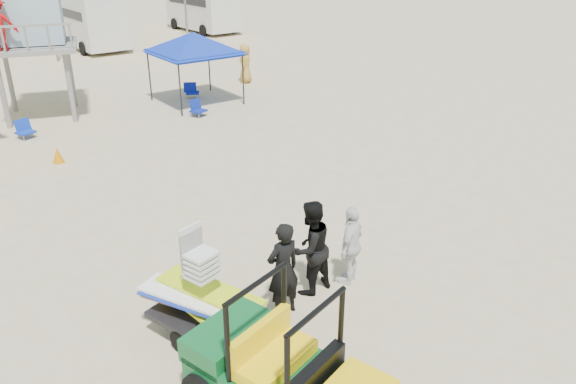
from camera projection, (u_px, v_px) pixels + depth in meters
ground at (367, 316)px, 10.32m from camera, size 140.00×140.00×0.00m
utility_cart at (286, 367)px, 7.72m from camera, size 2.01×3.01×2.10m
surf_trailer at (201, 299)px, 9.48m from camera, size 1.55×2.27×1.91m
man_left at (283, 270)px, 10.05m from camera, size 0.69×0.47×1.85m
man_mid at (310, 248)px, 10.70m from camera, size 0.97×0.78×1.92m
man_right at (351, 245)px, 11.05m from camera, size 1.05×0.79×1.66m
lifeguard_tower at (23, 18)px, 20.28m from camera, size 3.94×3.94×4.94m
canopy_blue at (193, 36)px, 22.46m from camera, size 3.08×3.08×3.28m
cone_near at (58, 155)px, 17.22m from camera, size 0.34×0.34×0.50m
beach_chair_a at (24, 129)px, 19.34m from camera, size 0.67×0.72×0.64m
beach_chair_b at (197, 108)px, 21.71m from camera, size 0.68×0.74×0.64m
beach_chair_c at (191, 90)px, 24.20m from camera, size 0.73×0.82×0.64m
rv_mid_right at (87, 18)px, 34.39m from camera, size 2.64×7.00×3.25m
rv_far_right at (202, 5)px, 40.52m from camera, size 2.64×6.60×3.25m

